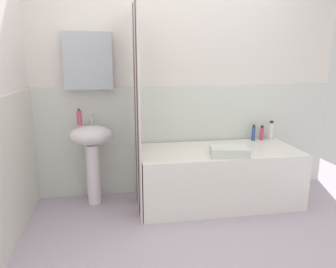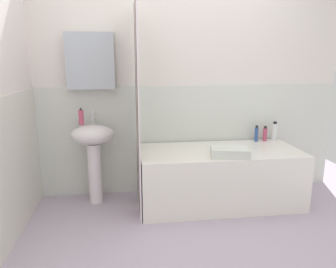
{
  "view_description": "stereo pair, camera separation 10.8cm",
  "coord_description": "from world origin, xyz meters",
  "px_view_note": "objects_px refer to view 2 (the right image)",
  "views": [
    {
      "loc": [
        -0.71,
        -2.2,
        1.48
      ],
      "look_at": [
        -0.22,
        0.66,
        0.8
      ],
      "focal_mm": 34.26,
      "sensor_mm": 36.0,
      "label": 1
    },
    {
      "loc": [
        -0.6,
        -2.21,
        1.48
      ],
      "look_at": [
        -0.22,
        0.66,
        0.8
      ],
      "focal_mm": 34.26,
      "sensor_mm": 36.0,
      "label": 2
    }
  ],
  "objects_px": {
    "soap_dispenser": "(81,117)",
    "conditioner_bottle": "(274,132)",
    "sink": "(94,146)",
    "bathtub": "(219,176)",
    "lotion_bottle": "(265,134)",
    "shampoo_bottle": "(256,134)",
    "towel_folded": "(230,152)"
  },
  "relations": [
    {
      "from": "bathtub",
      "to": "lotion_bottle",
      "type": "relative_size",
      "value": 9.7
    },
    {
      "from": "lotion_bottle",
      "to": "shampoo_bottle",
      "type": "relative_size",
      "value": 0.93
    },
    {
      "from": "lotion_bottle",
      "to": "sink",
      "type": "bearing_deg",
      "value": -176.42
    },
    {
      "from": "soap_dispenser",
      "to": "lotion_bottle",
      "type": "bearing_deg",
      "value": 2.43
    },
    {
      "from": "shampoo_bottle",
      "to": "sink",
      "type": "bearing_deg",
      "value": -176.44
    },
    {
      "from": "soap_dispenser",
      "to": "sink",
      "type": "bearing_deg",
      "value": -16.82
    },
    {
      "from": "conditioner_bottle",
      "to": "shampoo_bottle",
      "type": "relative_size",
      "value": 1.22
    },
    {
      "from": "bathtub",
      "to": "sink",
      "type": "bearing_deg",
      "value": 171.87
    },
    {
      "from": "sink",
      "to": "towel_folded",
      "type": "xyz_separation_m",
      "value": [
        1.31,
        -0.42,
        0.01
      ]
    },
    {
      "from": "bathtub",
      "to": "lotion_bottle",
      "type": "distance_m",
      "value": 0.78
    },
    {
      "from": "bathtub",
      "to": "lotion_bottle",
      "type": "height_order",
      "value": "lotion_bottle"
    },
    {
      "from": "soap_dispenser",
      "to": "towel_folded",
      "type": "xyz_separation_m",
      "value": [
        1.42,
        -0.46,
        -0.29
      ]
    },
    {
      "from": "lotion_bottle",
      "to": "soap_dispenser",
      "type": "bearing_deg",
      "value": -177.57
    },
    {
      "from": "conditioner_bottle",
      "to": "shampoo_bottle",
      "type": "xyz_separation_m",
      "value": [
        -0.21,
        0.0,
        -0.02
      ]
    },
    {
      "from": "lotion_bottle",
      "to": "shampoo_bottle",
      "type": "height_order",
      "value": "shampoo_bottle"
    },
    {
      "from": "shampoo_bottle",
      "to": "bathtub",
      "type": "bearing_deg",
      "value": -149.86
    },
    {
      "from": "bathtub",
      "to": "soap_dispenser",
      "type": "bearing_deg",
      "value": 171.17
    },
    {
      "from": "sink",
      "to": "bathtub",
      "type": "distance_m",
      "value": 1.34
    },
    {
      "from": "sink",
      "to": "shampoo_bottle",
      "type": "relative_size",
      "value": 4.58
    },
    {
      "from": "lotion_bottle",
      "to": "shampoo_bottle",
      "type": "xyz_separation_m",
      "value": [
        -0.11,
        -0.01,
        0.01
      ]
    },
    {
      "from": "bathtub",
      "to": "shampoo_bottle",
      "type": "height_order",
      "value": "shampoo_bottle"
    },
    {
      "from": "sink",
      "to": "soap_dispenser",
      "type": "bearing_deg",
      "value": 163.18
    },
    {
      "from": "sink",
      "to": "bathtub",
      "type": "bearing_deg",
      "value": -8.13
    },
    {
      "from": "soap_dispenser",
      "to": "shampoo_bottle",
      "type": "distance_m",
      "value": 1.92
    },
    {
      "from": "sink",
      "to": "shampoo_bottle",
      "type": "distance_m",
      "value": 1.8
    },
    {
      "from": "sink",
      "to": "soap_dispenser",
      "type": "distance_m",
      "value": 0.32
    },
    {
      "from": "soap_dispenser",
      "to": "bathtub",
      "type": "relative_size",
      "value": 0.11
    },
    {
      "from": "sink",
      "to": "shampoo_bottle",
      "type": "xyz_separation_m",
      "value": [
        1.79,
        0.11,
        0.05
      ]
    },
    {
      "from": "sink",
      "to": "lotion_bottle",
      "type": "distance_m",
      "value": 1.9
    },
    {
      "from": "soap_dispenser",
      "to": "conditioner_bottle",
      "type": "relative_size",
      "value": 0.78
    },
    {
      "from": "lotion_bottle",
      "to": "towel_folded",
      "type": "distance_m",
      "value": 0.8
    },
    {
      "from": "sink",
      "to": "conditioner_bottle",
      "type": "distance_m",
      "value": 2.01
    }
  ]
}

